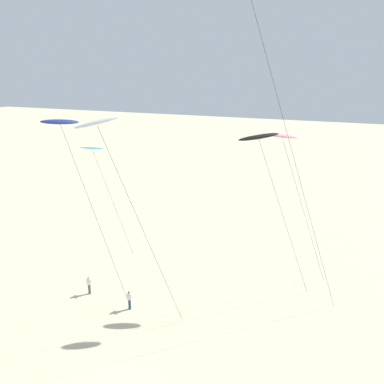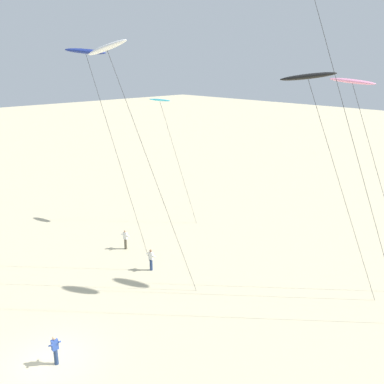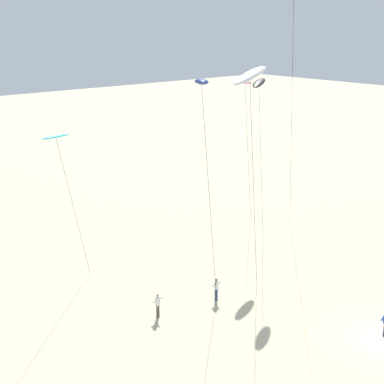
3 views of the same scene
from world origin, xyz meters
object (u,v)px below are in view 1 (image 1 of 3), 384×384
object	(u,v)px
kite_navy	(60,123)
kite_cyan	(93,150)
kite_black	(259,138)
kite_flyer_middle	(129,300)
kite_flyer_furthest	(89,285)
kite_pink	(283,137)
kite_white	(97,124)

from	to	relation	value
kite_navy	kite_cyan	bearing A→B (deg)	112.71
kite_black	kite_flyer_middle	xyz separation A→B (m)	(-9.12, -4.97, -13.18)
kite_black	kite_flyer_furthest	xyz separation A→B (m)	(-13.59, -4.07, -13.18)
kite_black	kite_navy	bearing A→B (deg)	-150.19
kite_flyer_middle	kite_pink	bearing A→B (deg)	36.76
kite_navy	kite_white	bearing A→B (deg)	-8.44
kite_navy	kite_flyer_furthest	world-z (taller)	kite_navy
kite_navy	kite_black	bearing A→B (deg)	29.81
kite_white	kite_black	world-z (taller)	kite_white
kite_white	kite_flyer_middle	bearing A→B (deg)	86.55
kite_navy	kite_black	world-z (taller)	kite_navy
kite_navy	kite_pink	bearing A→B (deg)	35.82
kite_cyan	kite_flyer_middle	bearing A→B (deg)	-44.85
kite_cyan	kite_flyer_middle	distance (m)	14.99
kite_cyan	kite_pink	size ratio (longest dim) A/B	0.83
kite_flyer_middle	kite_flyer_furthest	xyz separation A→B (m)	(-4.48, 0.90, 0.00)
kite_cyan	kite_flyer_furthest	bearing A→B (deg)	-65.07
kite_cyan	kite_white	xyz separation A→B (m)	(7.39, -10.25, 4.28)
kite_white	kite_black	size ratio (longest dim) A/B	1.13
kite_black	kite_pink	world-z (taller)	kite_black
kite_white	kite_navy	distance (m)	3.35
kite_black	kite_flyer_middle	world-z (taller)	kite_black
kite_cyan	kite_pink	distance (m)	18.18
kite_cyan	kite_white	world-z (taller)	kite_white
kite_navy	kite_pink	distance (m)	17.30
kite_white	kite_pink	size ratio (longest dim) A/B	1.17
kite_cyan	kite_black	world-z (taller)	kite_black
kite_black	kite_flyer_middle	bearing A→B (deg)	-151.40
kite_cyan	kite_black	xyz separation A→B (m)	(16.67, -2.54, 2.63)
kite_white	kite_pink	world-z (taller)	kite_white
kite_white	kite_flyer_middle	distance (m)	15.08
kite_pink	kite_flyer_middle	distance (m)	18.32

